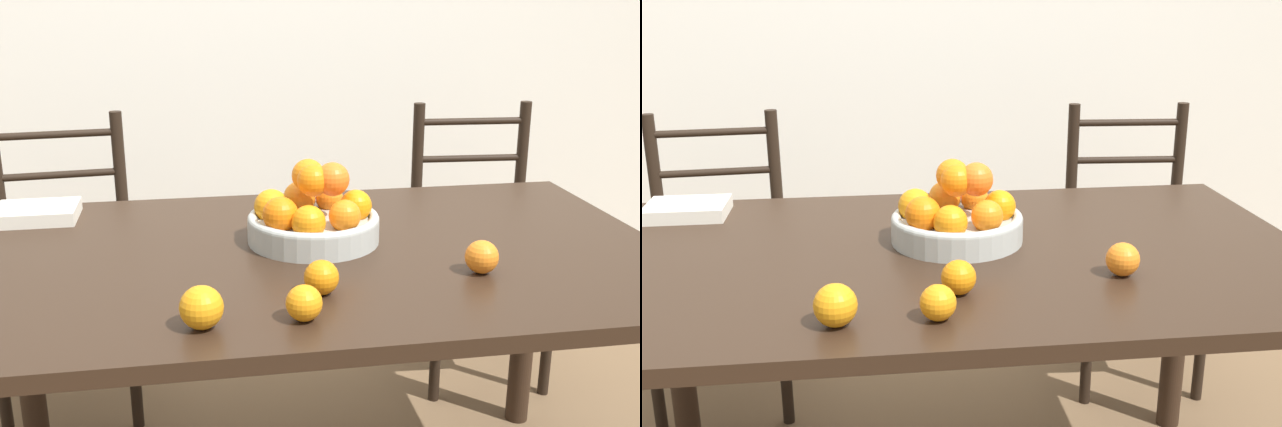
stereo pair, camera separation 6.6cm
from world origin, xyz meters
TOP-DOWN VIEW (x-y plane):
  - dining_table at (0.00, 0.00)m, footprint 1.62×0.96m
  - fruit_bowl at (0.02, 0.06)m, footprint 0.31×0.31m
  - orange_loose_0 at (-0.07, -0.36)m, footprint 0.07×0.07m
  - orange_loose_1 at (-0.25, -0.36)m, footprint 0.08×0.08m
  - orange_loose_2 at (-0.02, -0.25)m, footprint 0.07×0.07m
  - orange_loose_3 at (0.33, -0.19)m, footprint 0.07×0.07m
  - chair_left at (-0.67, 0.76)m, footprint 0.45×0.43m
  - chair_right at (0.71, 0.76)m, footprint 0.45×0.43m
  - book_stack at (-0.65, 0.34)m, footprint 0.20×0.16m

SIDE VIEW (x-z plane):
  - chair_left at x=-0.67m, z-range 0.00..0.94m
  - chair_right at x=0.71m, z-range 0.00..0.94m
  - dining_table at x=0.00m, z-range 0.28..1.05m
  - book_stack at x=-0.65m, z-range 0.76..0.80m
  - orange_loose_0 at x=-0.07m, z-range 0.76..0.83m
  - orange_loose_2 at x=-0.02m, z-range 0.76..0.83m
  - orange_loose_3 at x=0.33m, z-range 0.76..0.83m
  - orange_loose_1 at x=-0.25m, z-range 0.76..0.84m
  - fruit_bowl at x=0.02m, z-range 0.73..0.92m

